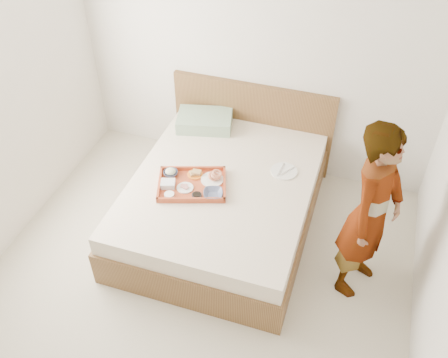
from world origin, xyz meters
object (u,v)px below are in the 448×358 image
object	(u,v)px
tray	(192,184)
dinner_plate	(284,171)
bed	(222,202)
person	(371,213)

from	to	relation	value
tray	dinner_plate	bearing A→B (deg)	13.37
tray	bed	bearing A→B (deg)	15.33
tray	dinner_plate	distance (m)	0.84
dinner_plate	bed	bearing A→B (deg)	-149.32
dinner_plate	person	size ratio (longest dim) A/B	0.15
tray	person	size ratio (longest dim) A/B	0.37
dinner_plate	person	distance (m)	0.99
tray	dinner_plate	size ratio (longest dim) A/B	2.42
dinner_plate	person	world-z (taller)	person
bed	dinner_plate	bearing A→B (deg)	30.68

